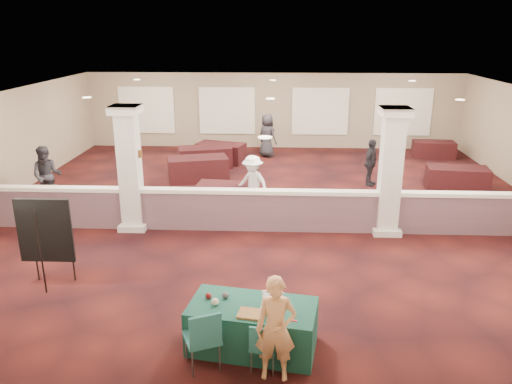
{
  "coord_description": "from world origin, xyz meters",
  "views": [
    {
      "loc": [
        0.23,
        -13.46,
        4.97
      ],
      "look_at": [
        -0.29,
        -2.0,
        1.2
      ],
      "focal_mm": 35.0,
      "sensor_mm": 36.0,
      "label": 1
    }
  ],
  "objects_px": {
    "far_table_front_center": "(226,195)",
    "attendee_c": "(371,163)",
    "conf_chair_side": "(203,335)",
    "easel_board": "(45,232)",
    "woman": "(276,329)",
    "near_table": "(252,327)",
    "far_table_front_left": "(198,169)",
    "far_table_back_center": "(221,153)",
    "far_table_back_right": "(434,149)",
    "attendee_a": "(47,176)",
    "attendee_d": "(267,136)",
    "far_table_front_right": "(457,179)",
    "far_table_back_left": "(205,157)",
    "conf_chair_main": "(264,343)",
    "attendee_b": "(253,183)"
  },
  "relations": [
    {
      "from": "far_table_front_center",
      "to": "attendee_c",
      "type": "relative_size",
      "value": 1.07
    },
    {
      "from": "conf_chair_side",
      "to": "easel_board",
      "type": "bearing_deg",
      "value": 121.27
    },
    {
      "from": "woman",
      "to": "attendee_c",
      "type": "bearing_deg",
      "value": 74.01
    },
    {
      "from": "near_table",
      "to": "woman",
      "type": "xyz_separation_m",
      "value": [
        0.38,
        -0.7,
        0.43
      ]
    },
    {
      "from": "far_table_front_left",
      "to": "attendee_c",
      "type": "xyz_separation_m",
      "value": [
        5.77,
        -0.31,
        0.37
      ]
    },
    {
      "from": "woman",
      "to": "far_table_back_center",
      "type": "height_order",
      "value": "woman"
    },
    {
      "from": "far_table_back_center",
      "to": "far_table_back_right",
      "type": "height_order",
      "value": "far_table_back_center"
    },
    {
      "from": "far_table_front_center",
      "to": "attendee_a",
      "type": "distance_m",
      "value": 5.25
    },
    {
      "from": "woman",
      "to": "far_table_back_right",
      "type": "distance_m",
      "value": 15.07
    },
    {
      "from": "far_table_back_center",
      "to": "attendee_a",
      "type": "xyz_separation_m",
      "value": [
        -4.5,
        -5.2,
        0.51
      ]
    },
    {
      "from": "near_table",
      "to": "far_table_back_center",
      "type": "distance_m",
      "value": 12.04
    },
    {
      "from": "attendee_d",
      "to": "near_table",
      "type": "bearing_deg",
      "value": 129.98
    },
    {
      "from": "attendee_c",
      "to": "far_table_front_left",
      "type": "bearing_deg",
      "value": 118.04
    },
    {
      "from": "far_table_front_left",
      "to": "attendee_a",
      "type": "height_order",
      "value": "attendee_a"
    },
    {
      "from": "far_table_front_right",
      "to": "attendee_c",
      "type": "distance_m",
      "value": 2.77
    },
    {
      "from": "attendee_d",
      "to": "far_table_back_left",
      "type": "bearing_deg",
      "value": 78.02
    },
    {
      "from": "conf_chair_main",
      "to": "attendee_a",
      "type": "bearing_deg",
      "value": 142.94
    },
    {
      "from": "far_table_back_right",
      "to": "attendee_a",
      "type": "bearing_deg",
      "value": -154.14
    },
    {
      "from": "easel_board",
      "to": "woman",
      "type": "xyz_separation_m",
      "value": [
        4.55,
        -2.58,
        -0.36
      ]
    },
    {
      "from": "near_table",
      "to": "far_table_back_center",
      "type": "bearing_deg",
      "value": 108.43
    },
    {
      "from": "far_table_front_center",
      "to": "far_table_back_center",
      "type": "distance_m",
      "value": 5.15
    },
    {
      "from": "far_table_back_left",
      "to": "far_table_back_right",
      "type": "height_order",
      "value": "far_table_back_left"
    },
    {
      "from": "far_table_front_left",
      "to": "far_table_front_right",
      "type": "distance_m",
      "value": 8.51
    },
    {
      "from": "conf_chair_main",
      "to": "far_table_front_left",
      "type": "height_order",
      "value": "conf_chair_main"
    },
    {
      "from": "far_table_front_right",
      "to": "attendee_b",
      "type": "distance_m",
      "value": 6.83
    },
    {
      "from": "attendee_c",
      "to": "far_table_front_right",
      "type": "bearing_deg",
      "value": -67.23
    },
    {
      "from": "far_table_front_center",
      "to": "attendee_a",
      "type": "xyz_separation_m",
      "value": [
        -5.22,
        -0.1,
        0.54
      ]
    },
    {
      "from": "easel_board",
      "to": "far_table_back_center",
      "type": "height_order",
      "value": "easel_board"
    },
    {
      "from": "near_table",
      "to": "far_table_back_right",
      "type": "height_order",
      "value": "near_table"
    },
    {
      "from": "far_table_front_right",
      "to": "attendee_d",
      "type": "distance_m",
      "value": 7.49
    },
    {
      "from": "easel_board",
      "to": "attendee_c",
      "type": "bearing_deg",
      "value": 43.05
    },
    {
      "from": "far_table_front_center",
      "to": "far_table_back_left",
      "type": "relative_size",
      "value": 0.86
    },
    {
      "from": "easel_board",
      "to": "far_table_back_right",
      "type": "distance_m",
      "value": 15.54
    },
    {
      "from": "far_table_front_center",
      "to": "attendee_c",
      "type": "bearing_deg",
      "value": 26.4
    },
    {
      "from": "conf_chair_main",
      "to": "attendee_b",
      "type": "height_order",
      "value": "attendee_b"
    },
    {
      "from": "far_table_back_right",
      "to": "attendee_c",
      "type": "relative_size",
      "value": 1.05
    },
    {
      "from": "woman",
      "to": "attendee_c",
      "type": "xyz_separation_m",
      "value": [
        3.04,
        9.76,
        -0.04
      ]
    },
    {
      "from": "attendee_a",
      "to": "attendee_d",
      "type": "xyz_separation_m",
      "value": [
        6.27,
        6.13,
        -0.02
      ]
    },
    {
      "from": "far_table_front_center",
      "to": "attendee_c",
      "type": "height_order",
      "value": "attendee_c"
    },
    {
      "from": "conf_chair_main",
      "to": "attendee_b",
      "type": "xyz_separation_m",
      "value": [
        -0.54,
        7.08,
        0.32
      ]
    },
    {
      "from": "woman",
      "to": "far_table_front_center",
      "type": "xyz_separation_m",
      "value": [
        -1.51,
        7.5,
        -0.48
      ]
    },
    {
      "from": "attendee_a",
      "to": "attendee_c",
      "type": "xyz_separation_m",
      "value": [
        9.77,
        2.36,
        -0.1
      ]
    },
    {
      "from": "conf_chair_side",
      "to": "woman",
      "type": "distance_m",
      "value": 1.11
    },
    {
      "from": "conf_chair_side",
      "to": "attendee_b",
      "type": "bearing_deg",
      "value": 63.7
    },
    {
      "from": "woman",
      "to": "far_table_front_center",
      "type": "height_order",
      "value": "woman"
    },
    {
      "from": "far_table_back_left",
      "to": "conf_chair_main",
      "type": "bearing_deg",
      "value": -77.59
    },
    {
      "from": "attendee_c",
      "to": "attendee_d",
      "type": "height_order",
      "value": "attendee_d"
    },
    {
      "from": "far_table_front_left",
      "to": "attendee_c",
      "type": "height_order",
      "value": "attendee_c"
    },
    {
      "from": "far_table_front_right",
      "to": "far_table_front_center",
      "type": "bearing_deg",
      "value": -165.61
    },
    {
      "from": "conf_chair_main",
      "to": "woman",
      "type": "bearing_deg",
      "value": -23.68
    }
  ]
}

